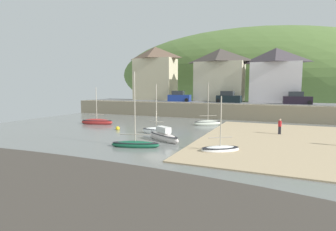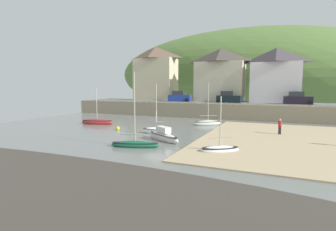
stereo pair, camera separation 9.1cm
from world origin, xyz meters
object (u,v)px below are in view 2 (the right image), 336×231
object	(u,v)px
waterfront_building_left	(156,73)
parked_car_near_slipway	(179,97)
dinghy_open_wooden	(220,149)
parked_car_by_wall	(229,98)
mooring_buoy	(118,128)
sailboat_nearest_shore	(135,144)
waterfront_building_right	(276,75)
rowboat_small_beached	(97,122)
waterfront_building_centre	(220,75)
person_near_water	(280,126)
sailboat_tall_mast	(156,131)
motorboat_with_cabin	(163,136)
parked_car_end_of_row	(297,99)
fishing_boat_green	(208,123)

from	to	relation	value
waterfront_building_left	parked_car_near_slipway	size ratio (longest dim) A/B	2.57
waterfront_building_left	dinghy_open_wooden	bearing A→B (deg)	-55.86
parked_car_by_wall	mooring_buoy	world-z (taller)	parked_car_by_wall
sailboat_nearest_shore	parked_car_by_wall	size ratio (longest dim) A/B	1.54
waterfront_building_right	mooring_buoy	distance (m)	29.95
rowboat_small_beached	waterfront_building_left	bearing A→B (deg)	80.63
waterfront_building_left	waterfront_building_right	bearing A→B (deg)	0.00
waterfront_building_centre	dinghy_open_wooden	size ratio (longest dim) A/B	2.17
sailboat_nearest_shore	person_near_water	xyz separation A→B (m)	(11.15, 10.83, 0.73)
sailboat_tall_mast	person_near_water	size ratio (longest dim) A/B	3.43
waterfront_building_centre	motorboat_with_cabin	world-z (taller)	waterfront_building_centre
waterfront_building_left	person_near_water	distance (m)	32.39
dinghy_open_wooden	waterfront_building_right	bearing A→B (deg)	49.33
parked_car_by_wall	sailboat_tall_mast	bearing A→B (deg)	-98.07
sailboat_nearest_shore	motorboat_with_cabin	bearing A→B (deg)	56.35
sailboat_tall_mast	dinghy_open_wooden	bearing A→B (deg)	-27.44
sailboat_tall_mast	rowboat_small_beached	distance (m)	11.34
person_near_water	waterfront_building_right	bearing A→B (deg)	93.17
waterfront_building_centre	parked_car_end_of_row	world-z (taller)	waterfront_building_centre
rowboat_small_beached	person_near_water	distance (m)	22.99
sailboat_tall_mast	rowboat_small_beached	bearing A→B (deg)	166.60
waterfront_building_right	fishing_boat_green	bearing A→B (deg)	-115.71
motorboat_with_cabin	sailboat_nearest_shore	bearing A→B (deg)	-75.52
waterfront_building_centre	parked_car_end_of_row	size ratio (longest dim) A/B	2.34
parked_car_by_wall	dinghy_open_wooden	bearing A→B (deg)	-77.91
waterfront_building_centre	fishing_boat_green	size ratio (longest dim) A/B	1.68
waterfront_building_left	fishing_boat_green	world-z (taller)	waterfront_building_left
person_near_water	mooring_buoy	distance (m)	18.11
waterfront_building_centre	sailboat_nearest_shore	bearing A→B (deg)	-90.55
waterfront_building_centre	mooring_buoy	bearing A→B (deg)	-105.92
waterfront_building_centre	mooring_buoy	distance (m)	25.92
waterfront_building_centre	fishing_boat_green	bearing A→B (deg)	-82.73
mooring_buoy	dinghy_open_wooden	bearing A→B (deg)	-23.43
waterfront_building_left	sailboat_tall_mast	distance (m)	28.59
waterfront_building_left	parked_car_near_slipway	world-z (taller)	waterfront_building_left
waterfront_building_left	waterfront_building_right	distance (m)	23.29
waterfront_building_right	parked_car_near_slipway	distance (m)	17.27
fishing_boat_green	dinghy_open_wooden	xyz separation A→B (m)	(4.62, -13.80, -0.07)
waterfront_building_left	motorboat_with_cabin	xyz separation A→B (m)	(14.31, -27.51, -7.58)
waterfront_building_right	sailboat_nearest_shore	xyz separation A→B (m)	(-10.04, -30.95, -6.91)
dinghy_open_wooden	parked_car_end_of_row	size ratio (longest dim) A/B	1.08
motorboat_with_cabin	fishing_boat_green	distance (m)	11.59
sailboat_tall_mast	motorboat_with_cabin	world-z (taller)	sailboat_tall_mast
waterfront_building_left	sailboat_nearest_shore	bearing A→B (deg)	-66.84
person_near_water	rowboat_small_beached	bearing A→B (deg)	-177.55
waterfront_building_centre	dinghy_open_wooden	xyz separation A→B (m)	(6.66, -29.79, -7.15)
parked_car_by_wall	mooring_buoy	size ratio (longest dim) A/B	8.41
sailboat_nearest_shore	parked_car_near_slipway	distance (m)	27.32
waterfront_building_centre	person_near_water	xyz separation A→B (m)	(10.85, -20.12, -6.39)
sailboat_nearest_shore	dinghy_open_wooden	bearing A→B (deg)	-6.94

